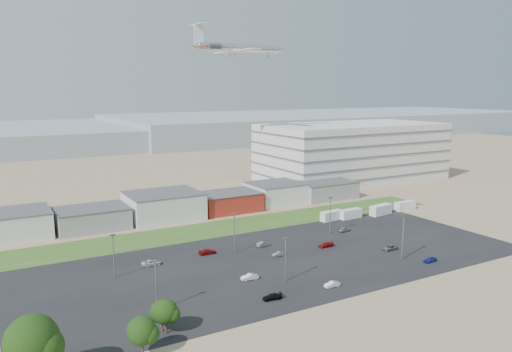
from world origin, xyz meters
TOP-DOWN VIEW (x-y plane):
  - ground at (0.00, 0.00)m, footprint 700.00×700.00m
  - parking_lot at (5.00, 20.00)m, footprint 120.00×50.00m
  - grass_strip at (0.00, 52.00)m, footprint 160.00×16.00m
  - hills_backdrop at (40.00, 315.00)m, footprint 700.00×200.00m
  - building_row at (-17.00, 71.00)m, footprint 170.00×20.00m
  - parking_garage at (90.00, 95.00)m, footprint 80.00×40.00m
  - box_trailer_a at (38.36, 43.22)m, footprint 7.93×3.39m
  - box_trailer_b at (45.02, 42.05)m, footprint 7.77×2.73m
  - box_trailer_c at (56.58, 40.90)m, footprint 8.76×3.95m
  - box_trailer_d at (67.93, 41.50)m, footprint 7.89×2.75m
  - tree_far_left at (-51.35, -6.60)m, footprint 7.78×7.78m
  - tree_left at (-50.16, -4.56)m, footprint 5.46×5.46m
  - tree_mid at (-36.28, -6.12)m, footprint 4.83×4.83m
  - tree_right at (-30.77, -1.02)m, footprint 4.47×4.47m
  - tree_near at (-31.11, -0.11)m, footprint 4.16×4.16m
  - lightpole_front_l at (-29.39, 7.85)m, footprint 1.13×0.47m
  - lightpole_front_m at (-1.19, 8.39)m, footprint 1.11×0.46m
  - lightpole_front_r at (30.49, 6.28)m, footprint 1.28×0.53m
  - lightpole_back_l at (-31.92, 28.43)m, footprint 1.12×0.47m
  - lightpole_back_m at (-1.86, 30.46)m, footprint 1.16×0.48m
  - lightpole_back_r at (28.92, 31.89)m, footprint 1.22×0.51m
  - airliner at (33.41, 94.74)m, footprint 42.05×29.39m
  - parked_car_0 at (33.00, 12.77)m, footprint 4.41×2.21m
  - parked_car_2 at (34.80, 1.58)m, footprint 3.57×1.51m
  - parked_car_3 at (-8.41, 1.81)m, footprint 4.05×2.05m
  - parked_car_4 at (-7.33, 12.80)m, footprint 3.92×1.60m
  - parked_car_6 at (-8.25, 32.59)m, footprint 4.43×1.90m
  - parked_car_7 at (6.12, 22.62)m, footprint 3.34×1.31m
  - parked_car_8 at (33.77, 31.37)m, footprint 4.01×2.01m
  - parked_car_9 at (-22.66, 31.74)m, footprint 4.52×2.21m
  - parked_car_11 at (6.84, 31.03)m, footprint 4.00×1.74m
  - parked_car_12 at (20.44, 22.66)m, footprint 4.22×1.93m
  - parked_car_13 at (5.44, 1.02)m, footprint 3.51×1.27m

SIDE VIEW (x-z plane):
  - ground at x=0.00m, z-range 0.00..0.00m
  - parking_lot at x=5.00m, z-range 0.00..0.01m
  - grass_strip at x=0.00m, z-range 0.00..0.02m
  - parked_car_7 at x=6.12m, z-range 0.00..1.08m
  - parked_car_3 at x=-8.41m, z-range 0.00..1.13m
  - parked_car_13 at x=5.44m, z-range 0.00..1.15m
  - parked_car_12 at x=20.44m, z-range 0.00..1.20m
  - parked_car_0 at x=33.00m, z-range 0.00..1.20m
  - parked_car_2 at x=34.80m, z-range 0.00..1.20m
  - parked_car_9 at x=-22.66m, z-range 0.00..1.24m
  - parked_car_4 at x=-7.33m, z-range 0.00..1.26m
  - parked_car_6 at x=-8.25m, z-range 0.00..1.27m
  - parked_car_11 at x=6.84m, z-range 0.00..1.28m
  - parked_car_8 at x=33.77m, z-range 0.00..1.31m
  - box_trailer_b at x=45.02m, z-range 0.00..2.88m
  - box_trailer_a at x=38.36m, z-range 0.00..2.88m
  - box_trailer_d at x=67.93m, z-range 0.00..2.92m
  - box_trailer_c at x=56.58m, z-range 0.00..3.17m
  - tree_near at x=-31.11m, z-range 0.00..6.23m
  - tree_right at x=-30.77m, z-range 0.00..6.70m
  - tree_mid at x=-36.28m, z-range 0.00..7.25m
  - building_row at x=-17.00m, z-range 0.00..8.00m
  - tree_left at x=-50.16m, z-range 0.00..8.20m
  - hills_backdrop at x=40.00m, z-range 0.00..9.00m
  - lightpole_front_m at x=-1.19m, z-range 0.00..9.46m
  - lightpole_back_l at x=-31.92m, z-range 0.00..9.55m
  - lightpole_front_l at x=-29.39m, z-range 0.00..9.63m
  - lightpole_back_m at x=-1.86m, z-range 0.00..9.88m
  - lightpole_back_r at x=28.92m, z-range 0.00..10.36m
  - lightpole_front_r at x=30.49m, z-range 0.00..10.90m
  - tree_far_left at x=-51.35m, z-range 0.00..11.67m
  - parking_garage at x=90.00m, z-range 0.00..25.00m
  - airliner at x=33.41m, z-range 49.09..61.25m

